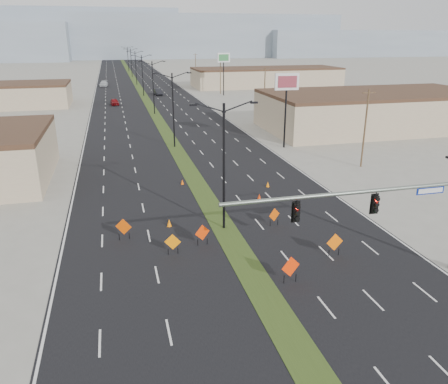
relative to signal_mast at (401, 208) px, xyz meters
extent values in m
plane|color=gray|center=(-8.56, -2.00, -4.79)|extent=(600.00, 600.00, 0.00)
cube|color=black|center=(-8.56, 98.00, -4.79)|extent=(25.00, 400.00, 0.02)
cube|color=#2E4117|center=(-8.56, 98.00, -4.79)|extent=(2.00, 400.00, 0.04)
cube|color=tan|center=(25.44, 43.00, -2.04)|extent=(36.00, 18.00, 5.50)
cube|color=tan|center=(29.44, 108.00, -2.29)|extent=(44.00, 16.00, 5.00)
cube|color=gray|center=(31.44, 298.00, 9.21)|extent=(220.00, 50.00, 28.00)
cube|color=gray|center=(171.44, 288.00, 4.21)|extent=(160.00, 50.00, 18.00)
cube|color=gray|center=(-38.56, 318.00, 11.21)|extent=(140.00, 50.00, 32.00)
cylinder|color=slate|center=(-3.36, 0.00, 1.31)|extent=(16.00, 0.24, 0.24)
cube|color=navy|center=(1.84, -0.02, 0.99)|extent=(1.90, 0.04, 0.45)
cube|color=black|center=(-6.86, 0.00, 0.43)|extent=(0.50, 0.28, 1.30)
sphere|color=#FF0C05|center=(-6.86, -0.16, 0.78)|extent=(0.22, 0.22, 0.22)
cube|color=black|center=(-1.86, 0.00, 0.43)|extent=(0.50, 0.28, 1.30)
sphere|color=#FF0C05|center=(-1.86, -0.16, 0.78)|extent=(0.22, 0.22, 0.22)
cylinder|color=black|center=(-8.56, 10.00, 0.21)|extent=(0.20, 0.20, 10.00)
cube|color=black|center=(-10.86, 10.00, 5.16)|extent=(0.55, 0.24, 0.14)
cube|color=black|center=(-6.26, 10.00, 5.16)|extent=(0.55, 0.24, 0.14)
cylinder|color=black|center=(-8.56, 38.00, 0.21)|extent=(0.20, 0.20, 10.00)
cube|color=black|center=(-10.86, 38.00, 5.16)|extent=(0.55, 0.24, 0.14)
cube|color=black|center=(-6.26, 38.00, 5.16)|extent=(0.55, 0.24, 0.14)
cylinder|color=black|center=(-8.56, 66.00, 0.21)|extent=(0.20, 0.20, 10.00)
cube|color=black|center=(-10.86, 66.00, 5.16)|extent=(0.55, 0.24, 0.14)
cube|color=black|center=(-6.26, 66.00, 5.16)|extent=(0.55, 0.24, 0.14)
cylinder|color=black|center=(-8.56, 94.00, 0.21)|extent=(0.20, 0.20, 10.00)
cube|color=black|center=(-10.86, 94.00, 5.16)|extent=(0.55, 0.24, 0.14)
cube|color=black|center=(-6.26, 94.00, 5.16)|extent=(0.55, 0.24, 0.14)
cylinder|color=black|center=(-8.56, 122.00, 0.21)|extent=(0.20, 0.20, 10.00)
cube|color=black|center=(-10.86, 122.00, 5.16)|extent=(0.55, 0.24, 0.14)
cube|color=black|center=(-6.26, 122.00, 5.16)|extent=(0.55, 0.24, 0.14)
cylinder|color=black|center=(-8.56, 150.00, 0.21)|extent=(0.20, 0.20, 10.00)
cube|color=black|center=(-10.86, 150.00, 5.16)|extent=(0.55, 0.24, 0.14)
cube|color=black|center=(-6.26, 150.00, 5.16)|extent=(0.55, 0.24, 0.14)
cylinder|color=black|center=(-8.56, 178.00, 0.21)|extent=(0.20, 0.20, 10.00)
cube|color=black|center=(-10.86, 178.00, 5.16)|extent=(0.55, 0.24, 0.14)
cube|color=black|center=(-6.26, 178.00, 5.16)|extent=(0.55, 0.24, 0.14)
cylinder|color=#4C3823|center=(11.44, 23.00, -0.29)|extent=(0.20, 0.20, 9.00)
cube|color=#4C3823|center=(11.44, 23.00, 3.81)|extent=(1.60, 0.10, 0.10)
cylinder|color=#4C3823|center=(11.44, 58.00, -0.29)|extent=(0.20, 0.20, 9.00)
cube|color=#4C3823|center=(11.44, 58.00, 3.81)|extent=(1.60, 0.10, 0.10)
cylinder|color=#4C3823|center=(11.44, 93.00, -0.29)|extent=(0.20, 0.20, 9.00)
cube|color=#4C3823|center=(11.44, 93.00, 3.81)|extent=(1.60, 0.10, 0.10)
cylinder|color=#4C3823|center=(11.44, 128.00, -0.29)|extent=(0.20, 0.20, 9.00)
cube|color=#4C3823|center=(11.44, 128.00, 3.81)|extent=(1.60, 0.10, 0.10)
imported|color=maroon|center=(-16.03, 79.79, -4.09)|extent=(1.99, 4.24, 1.40)
imported|color=black|center=(-4.83, 94.47, -4.00)|extent=(2.06, 4.92, 1.58)
imported|color=silver|center=(-18.59, 119.57, -4.02)|extent=(2.74, 5.55, 1.55)
cube|color=#DB4904|center=(-16.41, 9.85, -3.72)|extent=(1.19, 0.56, 1.28)
cylinder|color=black|center=(-16.78, 9.85, -4.52)|extent=(0.05, 0.05, 0.53)
cylinder|color=black|center=(-16.03, 9.85, -4.52)|extent=(0.05, 0.05, 0.53)
cube|color=orange|center=(-13.14, 6.57, -3.82)|extent=(1.14, 0.35, 1.17)
cylinder|color=black|center=(-13.48, 6.57, -4.55)|extent=(0.05, 0.05, 0.49)
cylinder|color=black|center=(-12.80, 6.57, -4.55)|extent=(0.05, 0.05, 0.49)
cube|color=#E93504|center=(-10.83, 7.47, -3.77)|extent=(1.17, 0.46, 1.23)
cylinder|color=black|center=(-11.19, 7.47, -4.54)|extent=(0.05, 0.05, 0.51)
cylinder|color=black|center=(-10.47, 7.47, -4.54)|extent=(0.05, 0.05, 0.51)
cube|color=#FF3305|center=(-6.56, 1.00, -3.65)|extent=(1.33, 0.41, 1.37)
cylinder|color=black|center=(-6.96, 1.00, -4.51)|extent=(0.05, 0.05, 0.57)
cylinder|color=black|center=(-6.16, 1.00, -4.51)|extent=(0.05, 0.05, 0.57)
cube|color=#DF4B04|center=(-4.45, 9.54, -3.86)|extent=(1.05, 0.49, 1.13)
cylinder|color=black|center=(-4.78, 9.54, -4.56)|extent=(0.05, 0.05, 0.47)
cylinder|color=black|center=(-4.12, 9.54, -4.56)|extent=(0.05, 0.05, 0.47)
cube|color=#FF6605|center=(-2.21, 3.56, -3.71)|extent=(1.30, 0.14, 1.30)
cylinder|color=black|center=(-2.59, 3.56, -4.52)|extent=(0.05, 0.05, 0.54)
cylinder|color=black|center=(-1.83, 3.56, -4.52)|extent=(0.05, 0.05, 0.54)
cone|color=orange|center=(-12.78, 11.40, -4.47)|extent=(0.50, 0.50, 0.64)
cone|color=#FA3905|center=(-3.77, 15.35, -4.48)|extent=(0.38, 0.38, 0.63)
cone|color=orange|center=(-1.72, 18.74, -4.50)|extent=(0.45, 0.45, 0.57)
cone|color=#FD5C05|center=(-10.07, 21.68, -4.52)|extent=(0.41, 0.41, 0.54)
cylinder|color=black|center=(6.11, 34.12, -0.68)|extent=(0.24, 0.24, 8.23)
cube|color=white|center=(6.11, 34.12, 4.08)|extent=(3.26, 0.55, 2.16)
cube|color=maroon|center=(6.11, 33.92, 4.08)|extent=(2.60, 0.21, 1.52)
cylinder|color=black|center=(11.53, 89.94, -0.46)|extent=(0.24, 0.24, 8.67)
cube|color=white|center=(11.53, 89.94, 4.56)|extent=(3.42, 1.05, 2.28)
cube|color=#317A40|center=(11.53, 89.74, 4.56)|extent=(2.69, 0.62, 1.60)
camera|label=1|loc=(-16.41, -21.11, 9.86)|focal=35.00mm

